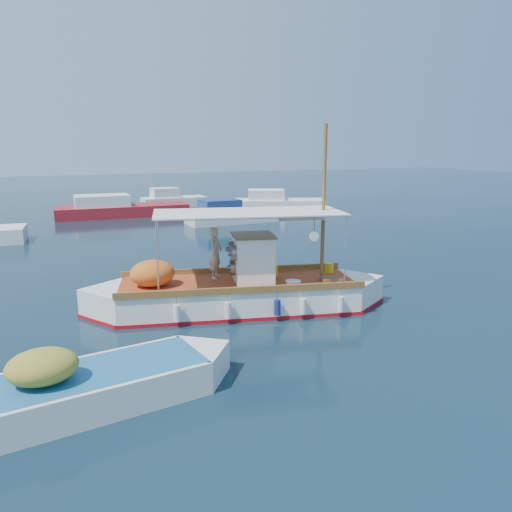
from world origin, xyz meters
name	(u,v)px	position (x,y,z in m)	size (l,w,h in m)	color
ground	(268,311)	(0.00, 0.00, 0.00)	(160.00, 160.00, 0.00)	black
fishing_caique	(236,293)	(-0.84, 0.59, 0.52)	(9.42, 4.31, 5.93)	white
dinghy	(85,391)	(-5.84, -3.82, 0.33)	(6.35, 2.42, 1.56)	white
bg_boat_n	(118,210)	(-0.79, 23.84, 0.49)	(9.49, 3.12, 1.80)	maroon
bg_boat_ne	(230,215)	(5.55, 17.59, 0.49)	(6.20, 2.44, 1.80)	silver
bg_boat_e	(276,203)	(11.62, 22.77, 0.49)	(7.61, 5.20, 1.80)	silver
bg_boat_far_n	(172,201)	(4.37, 28.09, 0.49)	(5.40, 2.13, 1.80)	silver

